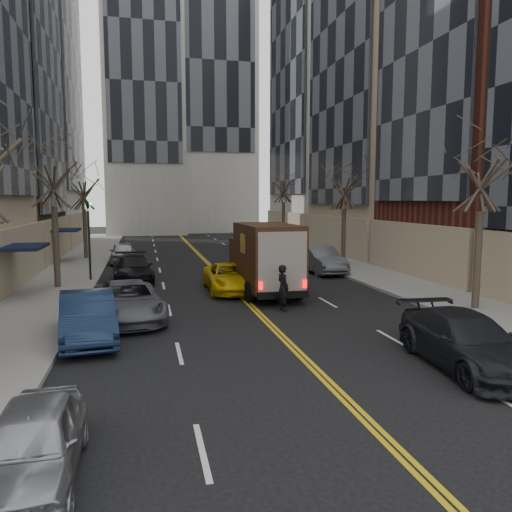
# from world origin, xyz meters

# --- Properties ---
(ground) EXTENTS (160.00, 160.00, 0.00)m
(ground) POSITION_xyz_m (0.00, 0.00, 0.00)
(ground) COLOR black
(ground) RESTS_ON ground
(sidewalk_left) EXTENTS (4.00, 66.00, 0.15)m
(sidewalk_left) POSITION_xyz_m (-9.00, 27.00, 0.07)
(sidewalk_left) COLOR slate
(sidewalk_left) RESTS_ON ground
(sidewalk_right) EXTENTS (4.00, 66.00, 0.15)m
(sidewalk_right) POSITION_xyz_m (9.00, 27.00, 0.07)
(sidewalk_right) COLOR slate
(sidewalk_right) RESTS_ON ground
(streetwall_right) EXTENTS (12.26, 49.00, 34.00)m
(streetwall_right) POSITION_xyz_m (16.38, 32.20, 15.09)
(streetwall_right) COLOR #4C301E
(streetwall_right) RESTS_ON ground
(tree_lf_mid) EXTENTS (3.20, 3.20, 8.91)m
(tree_lf_mid) POSITION_xyz_m (-8.80, 20.00, 6.60)
(tree_lf_mid) COLOR #382D23
(tree_lf_mid) RESTS_ON sidewalk_left
(tree_lf_far) EXTENTS (3.20, 3.20, 8.12)m
(tree_lf_far) POSITION_xyz_m (-8.80, 33.00, 6.02)
(tree_lf_far) COLOR #382D23
(tree_lf_far) RESTS_ON sidewalk_left
(tree_rt_near) EXTENTS (3.20, 3.20, 8.71)m
(tree_rt_near) POSITION_xyz_m (8.80, 11.00, 6.45)
(tree_rt_near) COLOR #382D23
(tree_rt_near) RESTS_ON sidewalk_right
(tree_rt_mid) EXTENTS (3.20, 3.20, 8.32)m
(tree_rt_mid) POSITION_xyz_m (8.80, 25.00, 6.17)
(tree_rt_mid) COLOR #382D23
(tree_rt_mid) RESTS_ON sidewalk_right
(tree_rt_far) EXTENTS (3.20, 3.20, 9.11)m
(tree_rt_far) POSITION_xyz_m (8.80, 40.00, 6.74)
(tree_rt_far) COLOR #382D23
(tree_rt_far) RESTS_ON sidewalk_right
(traffic_signal) EXTENTS (0.29, 0.26, 4.70)m
(traffic_signal) POSITION_xyz_m (-7.39, 22.00, 2.82)
(traffic_signal) COLOR black
(traffic_signal) RESTS_ON sidewalk_left
(ups_truck) EXTENTS (2.68, 6.31, 3.43)m
(ups_truck) POSITION_xyz_m (1.20, 16.46, 1.73)
(ups_truck) COLOR black
(ups_truck) RESTS_ON ground
(observer_sedan) EXTENTS (2.47, 5.29, 1.49)m
(observer_sedan) POSITION_xyz_m (4.06, 5.00, 0.75)
(observer_sedan) COLOR black
(observer_sedan) RESTS_ON ground
(taxi) EXTENTS (2.35, 5.05, 1.40)m
(taxi) POSITION_xyz_m (-0.30, 17.55, 0.70)
(taxi) COLOR #D8AD09
(taxi) RESTS_ON ground
(pedestrian) EXTENTS (0.60, 0.78, 1.92)m
(pedestrian) POSITION_xyz_m (1.09, 12.82, 0.96)
(pedestrian) COLOR black
(pedestrian) RESTS_ON ground
(parked_lf_a) EXTENTS (1.57, 3.80, 1.29)m
(parked_lf_a) POSITION_xyz_m (-6.30, 1.62, 0.64)
(parked_lf_a) COLOR #9DA0A4
(parked_lf_a) RESTS_ON ground
(parked_lf_b) EXTENTS (2.26, 4.96, 1.58)m
(parked_lf_b) POSITION_xyz_m (-6.30, 9.99, 0.79)
(parked_lf_b) COLOR #13213B
(parked_lf_b) RESTS_ON ground
(parked_lf_c) EXTENTS (3.11, 5.57, 1.47)m
(parked_lf_c) POSITION_xyz_m (-5.10, 12.53, 0.74)
(parked_lf_c) COLOR #53555C
(parked_lf_c) RESTS_ON ground
(parked_lf_d) EXTENTS (2.43, 5.31, 1.51)m
(parked_lf_d) POSITION_xyz_m (-5.10, 21.57, 0.75)
(parked_lf_d) COLOR black
(parked_lf_d) RESTS_ON ground
(parked_lf_e) EXTENTS (1.89, 4.48, 1.51)m
(parked_lf_e) POSITION_xyz_m (-5.96, 30.41, 0.76)
(parked_lf_e) COLOR #93959A
(parked_lf_e) RESTS_ON ground
(parked_rt_a) EXTENTS (1.96, 5.05, 1.64)m
(parked_rt_a) POSITION_xyz_m (6.30, 22.60, 0.82)
(parked_rt_a) COLOR #4B4D52
(parked_rt_a) RESTS_ON ground
(parked_rt_b) EXTENTS (2.59, 5.45, 1.50)m
(parked_rt_b) POSITION_xyz_m (5.10, 31.42, 0.75)
(parked_rt_b) COLOR #94979B
(parked_rt_b) RESTS_ON ground
(parked_rt_c) EXTENTS (2.28, 4.82, 1.36)m
(parked_rt_c) POSITION_xyz_m (6.30, 34.27, 0.68)
(parked_rt_c) COLOR black
(parked_rt_c) RESTS_ON ground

